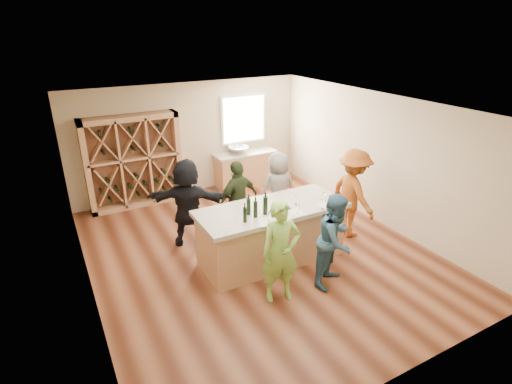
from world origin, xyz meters
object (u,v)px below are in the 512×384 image
sink (238,150)px  wine_bottle_d (255,209)px  person_far_mid (238,200)px  person_server (353,193)px  wine_bottle_b (245,215)px  wine_bottle_c (249,207)px  person_near_right (336,240)px  person_far_right (278,189)px  tasting_counter_base (272,236)px  person_near_left (281,252)px  person_far_left (188,203)px  wine_bottle_e (265,206)px  wine_rack (134,162)px

sink → wine_bottle_d: size_ratio=1.88×
person_far_mid → person_server: bearing=139.6°
wine_bottle_b → person_far_mid: bearing=68.2°
person_server → wine_bottle_c: bearing=95.9°
person_server → person_near_right: bearing=133.4°
person_far_right → person_near_right: bearing=85.7°
wine_bottle_c → person_far_mid: size_ratio=0.18×
tasting_counter_base → person_far_right: bearing=54.2°
sink → tasting_counter_base: 3.79m
wine_bottle_b → person_near_left: size_ratio=0.16×
wine_bottle_d → person_far_left: size_ratio=0.16×
tasting_counter_base → wine_bottle_e: bearing=-143.1°
wine_bottle_b → person_server: (2.63, 0.34, -0.29)m
wine_rack → tasting_counter_base: bearing=-66.4°
wine_bottle_c → wine_bottle_e: bearing=-26.8°
wine_bottle_d → person_far_right: person_far_right is taller
sink → wine_bottle_e: 4.02m
wine_rack → tasting_counter_base: 4.05m
person_near_left → wine_bottle_c: bearing=105.5°
person_near_left → person_far_left: (-0.67, 2.33, 0.04)m
wine_bottle_c → person_near_left: size_ratio=0.17×
tasting_counter_base → person_far_left: bearing=131.3°
wine_bottle_d → person_far_right: (1.31, 1.40, -0.41)m
wine_bottle_d → person_near_right: size_ratio=0.18×
wine_bottle_c → person_far_right: (1.37, 1.25, -0.41)m
wine_bottle_b → person_server: size_ratio=0.14×
wine_rack → wine_bottle_c: bearing=-73.5°
wine_rack → person_near_right: wine_rack is taller
person_far_mid → person_far_right: 1.01m
wine_bottle_b → tasting_counter_base: bearing=22.2°
sink → wine_rack: bearing=178.5°
wine_bottle_b → person_far_right: (1.55, 1.47, -0.39)m
wine_rack → wine_bottle_b: bearing=-76.9°
sink → person_near_right: 4.74m
sink → person_far_left: bearing=-134.0°
person_near_left → person_far_right: 2.60m
wine_bottle_d → wine_rack: bearing=106.6°
sink → person_near_right: person_near_right is taller
wine_bottle_e → person_far_left: bearing=120.9°
sink → person_server: person_server is taller
wine_rack → tasting_counter_base: (1.60, -3.67, -0.60)m
wine_bottle_c → person_near_left: bearing=-87.5°
wine_rack → person_near_right: 5.25m
wine_rack → wine_bottle_d: (1.15, -3.87, 0.12)m
person_near_right → person_server: (1.38, 1.17, 0.11)m
wine_bottle_c → person_far_left: 1.52m
tasting_counter_base → wine_bottle_d: 0.88m
wine_bottle_e → person_near_right: 1.30m
wine_bottle_d → person_far_mid: size_ratio=0.18×
person_far_right → person_far_left: bearing=0.3°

